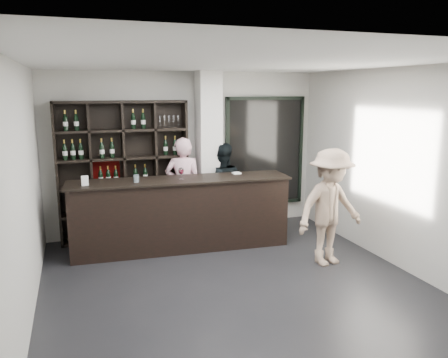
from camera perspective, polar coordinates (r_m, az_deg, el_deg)
name	(u,v)px	position (r m, az deg, el deg)	size (l,w,h in m)	color
floor	(239,290)	(5.92, 2.00, -14.28)	(5.00, 5.50, 0.01)	black
wine_shelf	(124,171)	(7.70, -12.92, 0.99)	(2.20, 0.35, 2.40)	black
structural_column	(209,154)	(7.86, -1.98, 3.33)	(0.40, 0.40, 2.90)	silver
glass_panel	(265,152)	(8.49, 5.37, 3.57)	(1.60, 0.08, 2.10)	black
tasting_counter	(181,214)	(7.18, -5.60, -4.55)	(3.55, 0.73, 1.17)	black
taster_pink	(183,187)	(7.76, -5.33, -1.05)	(0.65, 0.42, 1.77)	beige
taster_black	(221,188)	(7.93, -0.35, -1.19)	(0.80, 0.62, 1.65)	black
customer	(330,207)	(6.63, 13.69, -3.64)	(1.13, 0.65, 1.75)	tan
wine_glass	(181,173)	(6.97, -5.62, 0.80)	(0.09, 0.09, 0.22)	white
spit_cup	(136,179)	(6.88, -11.39, 0.06)	(0.09, 0.09, 0.12)	#9BB1BD
napkin_stack	(236,173)	(7.44, 1.64, 0.77)	(0.13, 0.13, 0.02)	white
card_stand	(85,181)	(6.83, -17.73, -0.21)	(0.10, 0.05, 0.15)	white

